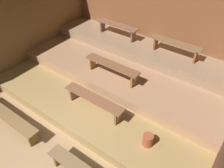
{
  "coord_description": "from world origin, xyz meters",
  "views": [
    {
      "loc": [
        2.78,
        -0.81,
        4.2
      ],
      "look_at": [
        0.19,
        2.74,
        0.6
      ],
      "focal_mm": 35.71,
      "sensor_mm": 36.0,
      "label": 1
    }
  ],
  "objects_px": {
    "bench_floor_left": "(5,114)",
    "bench_upper_left": "(117,27)",
    "bench_lower_center": "(94,100)",
    "pail_lower": "(148,140)",
    "bench_upper_right": "(176,45)",
    "bench_middle_center": "(112,67)"
  },
  "relations": [
    {
      "from": "bench_floor_left",
      "to": "bench_upper_left",
      "type": "height_order",
      "value": "bench_upper_left"
    },
    {
      "from": "bench_lower_center",
      "to": "pail_lower",
      "type": "relative_size",
      "value": 5.73
    },
    {
      "from": "bench_upper_right",
      "to": "pail_lower",
      "type": "bearing_deg",
      "value": -75.19
    },
    {
      "from": "bench_lower_center",
      "to": "bench_upper_left",
      "type": "height_order",
      "value": "bench_upper_left"
    },
    {
      "from": "bench_floor_left",
      "to": "pail_lower",
      "type": "xyz_separation_m",
      "value": [
        3.1,
        1.29,
        0.08
      ]
    },
    {
      "from": "bench_lower_center",
      "to": "bench_upper_left",
      "type": "relative_size",
      "value": 1.12
    },
    {
      "from": "pail_lower",
      "to": "bench_upper_left",
      "type": "bearing_deg",
      "value": 134.52
    },
    {
      "from": "bench_middle_center",
      "to": "bench_upper_left",
      "type": "height_order",
      "value": "bench_upper_left"
    },
    {
      "from": "bench_floor_left",
      "to": "pail_lower",
      "type": "relative_size",
      "value": 7.73
    },
    {
      "from": "bench_upper_right",
      "to": "bench_upper_left",
      "type": "bearing_deg",
      "value": 180.0
    },
    {
      "from": "bench_middle_center",
      "to": "pail_lower",
      "type": "bearing_deg",
      "value": -33.49
    },
    {
      "from": "bench_upper_left",
      "to": "bench_upper_right",
      "type": "height_order",
      "value": "same"
    },
    {
      "from": "bench_middle_center",
      "to": "bench_upper_left",
      "type": "bearing_deg",
      "value": 120.75
    },
    {
      "from": "bench_floor_left",
      "to": "bench_middle_center",
      "type": "height_order",
      "value": "bench_middle_center"
    },
    {
      "from": "bench_upper_right",
      "to": "pail_lower",
      "type": "xyz_separation_m",
      "value": [
        0.73,
        -2.76,
        -0.7
      ]
    },
    {
      "from": "bench_floor_left",
      "to": "bench_middle_center",
      "type": "bearing_deg",
      "value": 61.7
    },
    {
      "from": "bench_upper_left",
      "to": "bench_lower_center",
      "type": "bearing_deg",
      "value": -65.82
    },
    {
      "from": "bench_upper_right",
      "to": "pail_lower",
      "type": "distance_m",
      "value": 2.94
    },
    {
      "from": "bench_floor_left",
      "to": "bench_upper_left",
      "type": "bearing_deg",
      "value": 84.67
    },
    {
      "from": "bench_upper_right",
      "to": "bench_lower_center",
      "type": "bearing_deg",
      "value": -106.93
    },
    {
      "from": "pail_lower",
      "to": "bench_middle_center",
      "type": "bearing_deg",
      "value": 146.51
    },
    {
      "from": "bench_floor_left",
      "to": "bench_middle_center",
      "type": "distance_m",
      "value": 2.84
    }
  ]
}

